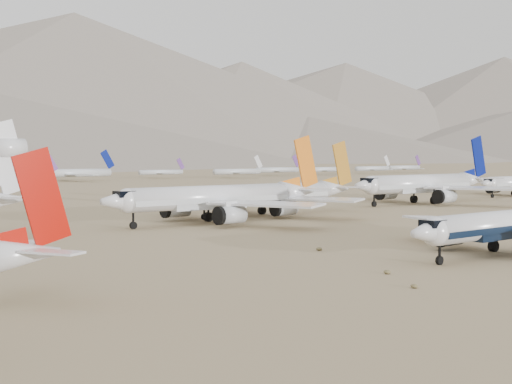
# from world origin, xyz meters

# --- Properties ---
(ground) EXTENTS (7000.00, 7000.00, 0.00)m
(ground) POSITION_xyz_m (0.00, 0.00, 0.00)
(ground) COLOR olive
(ground) RESTS_ON ground
(row2_navy_widebody) EXTENTS (60.42, 59.08, 21.49)m
(row2_navy_widebody) POSITION_xyz_m (71.86, 72.03, 6.00)
(row2_navy_widebody) COLOR silver
(row2_navy_widebody) RESTS_ON ground
(row2_gold_tail) EXTENTS (53.03, 51.86, 18.88)m
(row2_gold_tail) POSITION_xyz_m (7.15, 69.41, 5.28)
(row2_gold_tail) COLOR silver
(row2_gold_tail) RESTS_ON ground
(row2_orange_tail) EXTENTS (55.61, 54.40, 19.84)m
(row2_orange_tail) POSITION_xyz_m (-14.85, 61.64, 5.57)
(row2_orange_tail) COLOR silver
(row2_orange_tail) RESTS_ON ground
(distant_storage_row) EXTENTS (655.63, 62.09, 15.88)m
(distant_storage_row) POSITION_xyz_m (58.73, 311.52, 4.40)
(distant_storage_row) COLOR silver
(distant_storage_row) RESTS_ON ground
(foothills) EXTENTS (4637.50, 1395.00, 155.00)m
(foothills) POSITION_xyz_m (526.68, 1100.00, 67.15)
(foothills) COLOR slate
(foothills) RESTS_ON ground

